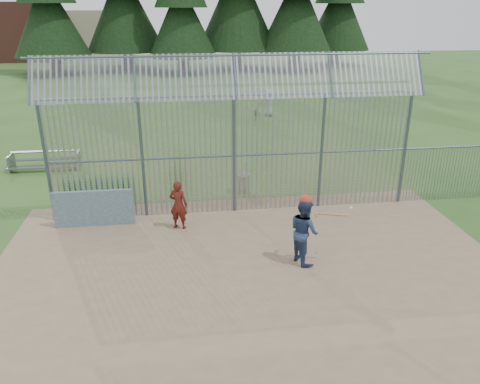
{
  "coord_description": "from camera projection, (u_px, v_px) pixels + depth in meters",
  "views": [
    {
      "loc": [
        -1.76,
        -11.26,
        6.67
      ],
      "look_at": [
        0.0,
        2.0,
        1.3
      ],
      "focal_mm": 35.0,
      "sensor_mm": 36.0,
      "label": 1
    }
  ],
  "objects": [
    {
      "name": "distant_buildings",
      "position": [
        9.0,
        30.0,
        60.85
      ],
      "size": [
        26.5,
        10.5,
        8.0
      ],
      "color": "brown",
      "rests_on": "ground"
    },
    {
      "name": "backstop_fence",
      "position": [
        288.0,
        144.0,
        15.56
      ],
      "size": [
        20.09,
        0.81,
        5.3
      ],
      "color": "#47566B",
      "rests_on": "ground"
    },
    {
      "name": "dugout_wall",
      "position": [
        94.0,
        208.0,
        14.93
      ],
      "size": [
        2.5,
        0.12,
        1.2
      ],
      "primitive_type": "cube",
      "color": "#38566B",
      "rests_on": "dirt_infield"
    },
    {
      "name": "ground",
      "position": [
        249.0,
        262.0,
        13.06
      ],
      "size": [
        120.0,
        120.0,
        0.0
      ],
      "primitive_type": "plane",
      "color": "#2D511E",
      "rests_on": "ground"
    },
    {
      "name": "bg_kid_seated",
      "position": [
        256.0,
        114.0,
        28.82
      ],
      "size": [
        0.5,
        0.44,
        0.8
      ],
      "primitive_type": "imported",
      "rotation": [
        0.0,
        0.0,
        2.51
      ],
      "color": "slate",
      "rests_on": "ground"
    },
    {
      "name": "dirt_infield",
      "position": [
        252.0,
        271.0,
        12.6
      ],
      "size": [
        14.0,
        10.0,
        0.02
      ],
      "primitive_type": "cube",
      "color": "#756047",
      "rests_on": "ground"
    },
    {
      "name": "trash_can",
      "position": [
        243.0,
        183.0,
        17.72
      ],
      "size": [
        0.56,
        0.56,
        0.82
      ],
      "color": "#969A9F",
      "rests_on": "ground"
    },
    {
      "name": "batter",
      "position": [
        304.0,
        231.0,
        12.73
      ],
      "size": [
        0.94,
        1.07,
        1.85
      ],
      "primitive_type": "imported",
      "rotation": [
        0.0,
        0.0,
        1.87
      ],
      "color": "navy",
      "rests_on": "dirt_infield"
    },
    {
      "name": "batting_gear",
      "position": [
        310.0,
        202.0,
        12.4
      ],
      "size": [
        1.44,
        0.45,
        0.58
      ],
      "color": "red",
      "rests_on": "ground"
    },
    {
      "name": "bg_kid_standing",
      "position": [
        269.0,
        103.0,
        29.77
      ],
      "size": [
        0.95,
        0.76,
        1.7
      ],
      "primitive_type": "imported",
      "rotation": [
        0.0,
        0.0,
        3.44
      ],
      "color": "gray",
      "rests_on": "ground"
    },
    {
      "name": "bleacher",
      "position": [
        45.0,
        160.0,
        20.25
      ],
      "size": [
        3.0,
        0.95,
        0.72
      ],
      "color": "slate",
      "rests_on": "ground"
    },
    {
      "name": "onlooker",
      "position": [
        178.0,
        205.0,
        14.71
      ],
      "size": [
        0.68,
        0.57,
        1.6
      ],
      "primitive_type": "imported",
      "rotation": [
        0.0,
        0.0,
        2.77
      ],
      "color": "maroon",
      "rests_on": "dirt_infield"
    }
  ]
}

